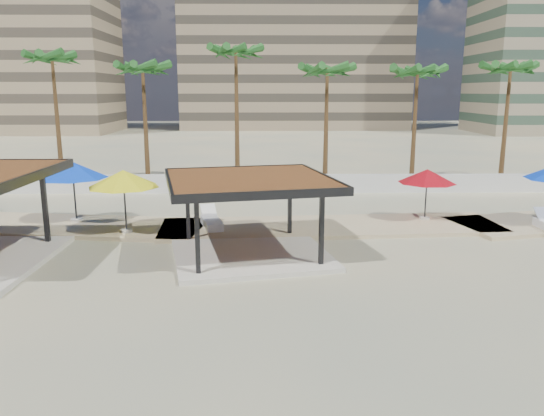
# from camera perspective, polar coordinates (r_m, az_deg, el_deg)

# --- Properties ---
(ground) EXTENTS (200.00, 200.00, 0.00)m
(ground) POSITION_cam_1_polar(r_m,az_deg,el_deg) (18.52, 2.77, -7.69)
(ground) COLOR #CCB787
(ground) RESTS_ON ground
(promenade) EXTENTS (44.45, 7.97, 0.24)m
(promenade) POSITION_cam_1_polar(r_m,az_deg,el_deg) (25.99, 6.14, -1.68)
(promenade) COLOR #C6B284
(promenade) RESTS_ON ground
(boundary_wall) EXTENTS (56.00, 0.30, 1.20)m
(boundary_wall) POSITION_cam_1_polar(r_m,az_deg,el_deg) (33.86, 1.12, 2.63)
(boundary_wall) COLOR silver
(boundary_wall) RESTS_ON ground
(building_mid) EXTENTS (38.00, 16.00, 30.40)m
(building_mid) POSITION_cam_1_polar(r_m,az_deg,el_deg) (95.81, 2.37, 17.17)
(building_mid) COLOR #847259
(building_mid) RESTS_ON ground
(pavilion_central) EXTENTS (7.36, 7.36, 3.14)m
(pavilion_central) POSITION_cam_1_polar(r_m,az_deg,el_deg) (20.74, -2.47, -0.08)
(pavilion_central) COLOR beige
(pavilion_central) RESTS_ON ground
(umbrella_b) EXTENTS (3.32, 3.32, 2.81)m
(umbrella_b) POSITION_cam_1_polar(r_m,az_deg,el_deg) (24.27, -15.69, 3.03)
(umbrella_b) COLOR beige
(umbrella_b) RESTS_ON promenade
(umbrella_c) EXTENTS (3.68, 3.68, 2.50)m
(umbrella_c) POSITION_cam_1_polar(r_m,az_deg,el_deg) (26.86, 16.35, 3.29)
(umbrella_c) COLOR beige
(umbrella_c) RESTS_ON promenade
(umbrella_f) EXTENTS (3.99, 3.99, 2.92)m
(umbrella_f) POSITION_cam_1_polar(r_m,az_deg,el_deg) (27.05, -20.66, 3.82)
(umbrella_f) COLOR beige
(umbrella_f) RESTS_ON promenade
(lounger_a) EXTENTS (1.30, 2.39, 0.86)m
(lounger_a) POSITION_cam_1_polar(r_m,az_deg,el_deg) (24.91, -6.52, -1.53)
(lounger_a) COLOR white
(lounger_a) RESTS_ON promenade
(palm_b) EXTENTS (3.00, 3.00, 9.35)m
(palm_b) POSITION_cam_1_polar(r_m,az_deg,el_deg) (38.67, -22.55, 14.21)
(palm_b) COLOR brown
(palm_b) RESTS_ON ground
(palm_c) EXTENTS (3.00, 3.00, 8.63)m
(palm_c) POSITION_cam_1_polar(r_m,az_deg,el_deg) (36.33, -13.73, 13.90)
(palm_c) COLOR brown
(palm_c) RESTS_ON ground
(palm_d) EXTENTS (3.00, 3.00, 9.76)m
(palm_d) POSITION_cam_1_polar(r_m,az_deg,el_deg) (36.36, -3.90, 15.89)
(palm_d) COLOR brown
(palm_d) RESTS_ON ground
(palm_e) EXTENTS (3.00, 3.00, 8.52)m
(palm_e) POSITION_cam_1_polar(r_m,az_deg,el_deg) (36.00, 5.96, 14.03)
(palm_e) COLOR brown
(palm_e) RESTS_ON ground
(palm_f) EXTENTS (3.00, 3.00, 8.45)m
(palm_f) POSITION_cam_1_polar(r_m,az_deg,el_deg) (37.36, 15.36, 13.50)
(palm_f) COLOR brown
(palm_f) RESTS_ON ground
(palm_g) EXTENTS (3.00, 3.00, 8.67)m
(palm_g) POSITION_cam_1_polar(r_m,az_deg,el_deg) (39.06, 24.26, 13.10)
(palm_g) COLOR brown
(palm_g) RESTS_ON ground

